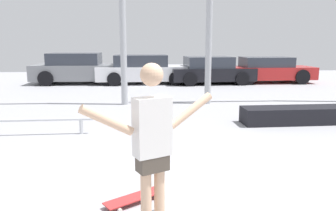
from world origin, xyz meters
TOP-DOWN VIEW (x-y plane):
  - ground_plane at (0.00, 0.00)m, footprint 36.00×36.00m
  - skateboarder at (-0.56, -1.18)m, footprint 1.34×0.73m
  - skateboard at (-0.79, -0.56)m, footprint 0.76×0.61m
  - grind_box at (3.16, 3.27)m, footprint 2.95×0.77m
  - grind_rail at (-3.26, 2.60)m, footprint 2.93×0.14m
  - parked_car_grey at (-3.91, 11.58)m, footprint 4.28×1.95m
  - parked_car_white at (-0.78, 11.46)m, footprint 4.55×2.09m
  - parked_car_black at (2.42, 11.22)m, footprint 4.02×2.20m
  - parked_car_red at (5.31, 11.37)m, footprint 4.25×1.91m

SIDE VIEW (x-z plane):
  - ground_plane at x=0.00m, z-range 0.00..0.00m
  - skateboard at x=-0.79m, z-range 0.03..0.10m
  - grind_box at x=3.16m, z-range 0.00..0.40m
  - grind_rail at x=-3.26m, z-range 0.11..0.47m
  - parked_car_red at x=5.31m, z-range -0.01..1.24m
  - parked_car_black at x=2.42m, z-range -0.02..1.26m
  - parked_car_white at x=-0.78m, z-range -0.02..1.34m
  - parked_car_grey at x=-3.91m, z-range -0.02..1.43m
  - skateboarder at x=-0.56m, z-range 0.12..1.89m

